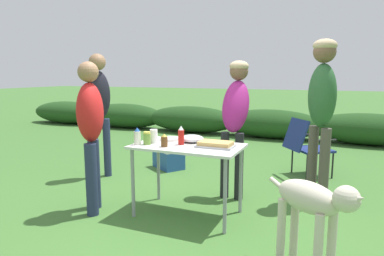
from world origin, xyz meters
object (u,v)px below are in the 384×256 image
at_px(mixing_bowl, 192,138).
at_px(camp_chair_green_behind_table, 306,144).
at_px(relish_jar, 147,138).
at_px(standing_person_in_red_jacket, 99,102).
at_px(plate_stack, 170,139).
at_px(cooler_box, 169,157).
at_px(food_tray, 216,144).
at_px(folding_table, 188,152).
at_px(standing_person_with_beanie, 322,100).
at_px(dog, 313,206).
at_px(standing_person_in_olive_jacket, 91,124).
at_px(mayo_bottle, 137,136).
at_px(ketchup_bottle, 181,136).
at_px(paper_cup_stack, 154,136).
at_px(beer_bottle, 164,141).
at_px(standing_person_in_gray_fleece, 236,110).

distance_m(mixing_bowl, camp_chair_green_behind_table, 2.05).
relative_size(relish_jar, standing_person_in_red_jacket, 0.08).
bearing_deg(plate_stack, cooler_box, 117.71).
bearing_deg(food_tray, folding_table, -175.24).
relative_size(standing_person_with_beanie, camp_chair_green_behind_table, 2.20).
relative_size(standing_person_in_red_jacket, camp_chair_green_behind_table, 2.08).
height_order(folding_table, dog, dog).
relative_size(plate_stack, standing_person_in_olive_jacket, 0.14).
bearing_deg(standing_person_with_beanie, standing_person_in_olive_jacket, -104.77).
relative_size(mixing_bowl, standing_person_in_olive_jacket, 0.16).
distance_m(mayo_bottle, ketchup_bottle, 0.45).
xyz_separation_m(relish_jar, camp_chair_green_behind_table, (1.39, 2.05, -0.34)).
distance_m(mixing_bowl, paper_cup_stack, 0.40).
xyz_separation_m(relish_jar, beer_bottle, (0.21, -0.02, -0.00)).
bearing_deg(camp_chair_green_behind_table, beer_bottle, -65.92).
xyz_separation_m(paper_cup_stack, beer_bottle, (0.19, -0.12, -0.01)).
bearing_deg(camp_chair_green_behind_table, plate_stack, -72.47).
bearing_deg(ketchup_bottle, standing_person_in_red_jacket, 155.35).
relative_size(standing_person_in_gray_fleece, dog, 2.16).
bearing_deg(standing_person_in_red_jacket, folding_table, -74.67).
relative_size(food_tray, mixing_bowl, 1.44).
bearing_deg(standing_person_in_olive_jacket, beer_bottle, -109.43).
distance_m(mayo_bottle, beer_bottle, 0.30).
relative_size(mixing_bowl, ketchup_bottle, 1.31).
relative_size(paper_cup_stack, beer_bottle, 1.09).
bearing_deg(mayo_bottle, paper_cup_stack, 52.10).
distance_m(plate_stack, standing_person_in_gray_fleece, 0.87).
bearing_deg(dog, relish_jar, -72.50).
relative_size(mayo_bottle, cooler_box, 0.31).
distance_m(mayo_bottle, standing_person_in_red_jacket, 1.52).
distance_m(folding_table, mayo_bottle, 0.54).
distance_m(beer_bottle, standing_person_in_olive_jacket, 0.80).
xyz_separation_m(beer_bottle, standing_person_in_gray_fleece, (0.47, 0.91, 0.23)).
bearing_deg(folding_table, plate_stack, 150.22).
bearing_deg(camp_chair_green_behind_table, folding_table, -63.78).
distance_m(food_tray, standing_person_in_gray_fleece, 0.78).
height_order(relish_jar, standing_person_in_gray_fleece, standing_person_in_gray_fleece).
height_order(relish_jar, standing_person_with_beanie, standing_person_with_beanie).
relative_size(food_tray, standing_person_in_red_jacket, 0.21).
relative_size(food_tray, beer_bottle, 2.82).
xyz_separation_m(food_tray, beer_bottle, (-0.47, -0.18, 0.04)).
distance_m(plate_stack, standing_person_with_beanie, 1.73).
height_order(paper_cup_stack, ketchup_bottle, ketchup_bottle).
xyz_separation_m(standing_person_in_red_jacket, camp_chair_green_behind_table, (2.67, 1.18, -0.60)).
bearing_deg(standing_person_in_olive_jacket, plate_stack, -85.46).
relative_size(dog, cooler_box, 1.29).
height_order(standing_person_in_gray_fleece, standing_person_in_olive_jacket, standing_person_in_gray_fleece).
distance_m(mixing_bowl, beer_bottle, 0.36).
distance_m(folding_table, camp_chair_green_behind_table, 2.17).
relative_size(mayo_bottle, standing_person_in_olive_jacket, 0.11).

